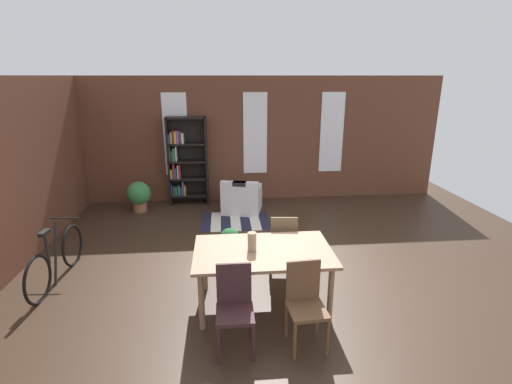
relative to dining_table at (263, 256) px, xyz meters
name	(u,v)px	position (x,y,z in m)	size (l,w,h in m)	color
ground_plane	(277,274)	(0.29, 0.74, -0.69)	(10.10, 10.10, 0.00)	#38271B
back_wall_brick	(255,139)	(0.29, 4.51, 0.74)	(8.77, 0.12, 2.87)	brown
window_pane_0	(176,135)	(-1.52, 4.44, 0.88)	(0.55, 0.02, 1.86)	white
window_pane_1	(255,134)	(0.29, 4.44, 0.88)	(0.55, 0.02, 1.86)	white
window_pane_2	(332,133)	(2.11, 4.44, 0.88)	(0.55, 0.02, 1.86)	white
dining_table	(263,256)	(0.00, 0.00, 0.00)	(1.72, 1.07, 0.78)	#967054
vase_on_table	(252,242)	(-0.14, 0.00, 0.20)	(0.11, 0.11, 0.24)	#998466
tealight_candle_0	(251,242)	(-0.14, 0.21, 0.10)	(0.04, 0.04, 0.04)	silver
dining_chair_near_left	(235,305)	(-0.39, -0.76, -0.18)	(0.40, 0.40, 0.95)	#3B2124
dining_chair_near_right	(305,301)	(0.38, -0.76, -0.18)	(0.43, 0.43, 0.95)	brown
dining_chair_far_right	(283,242)	(0.38, 0.76, -0.18)	(0.44, 0.44, 0.95)	brown
bookshelf_tall	(185,161)	(-1.34, 4.26, 0.31)	(0.89, 0.32, 2.00)	black
armchair_white	(242,199)	(-0.08, 3.56, -0.41)	(0.95, 0.95, 0.75)	silver
bicycle_second	(56,260)	(-2.89, 0.86, -0.36)	(0.44, 1.70, 0.90)	black
potted_plant_by_shelf	(139,195)	(-2.32, 3.79, -0.32)	(0.52, 0.52, 0.67)	#9E6042
potted_plant_corner	(230,241)	(-0.39, 1.44, -0.44)	(0.35, 0.35, 0.48)	#333338
striped_rug	(235,221)	(-0.25, 2.99, -0.69)	(1.40, 1.08, 0.01)	#1E1E33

